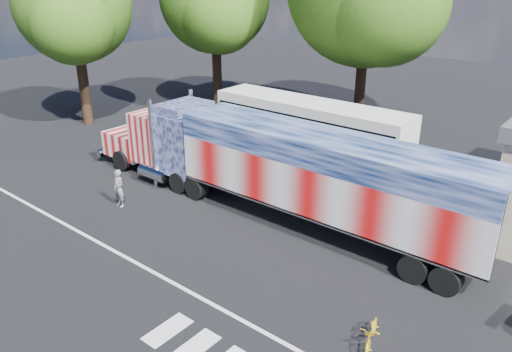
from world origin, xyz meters
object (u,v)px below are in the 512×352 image
Objects in this scene: semi_truck at (275,166)px; coach_bus at (310,130)px; woman at (119,188)px; tree_w_a at (74,6)px; bicycle at (372,333)px.

coach_bus is at bearing 111.02° from semi_truck.
woman is at bearing -108.02° from coach_bus.
woman is 16.03m from tree_w_a.
woman is (-3.48, -10.69, -0.89)m from coach_bus.
semi_truck is at bearing 37.19° from woman.
bicycle is (13.52, -1.10, -0.48)m from woman.
bicycle is at bearing -16.73° from tree_w_a.
woman is 1.12× the size of bicycle.
coach_bus is at bearing 114.61° from bicycle.
woman is at bearing -146.98° from semi_truck.
coach_bus is 15.55m from bicycle.
coach_bus is at bearing 13.68° from tree_w_a.
bicycle is at bearing -49.59° from coach_bus.
coach_bus is 7.37× the size of bicycle.
tree_w_a reaches higher than bicycle.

